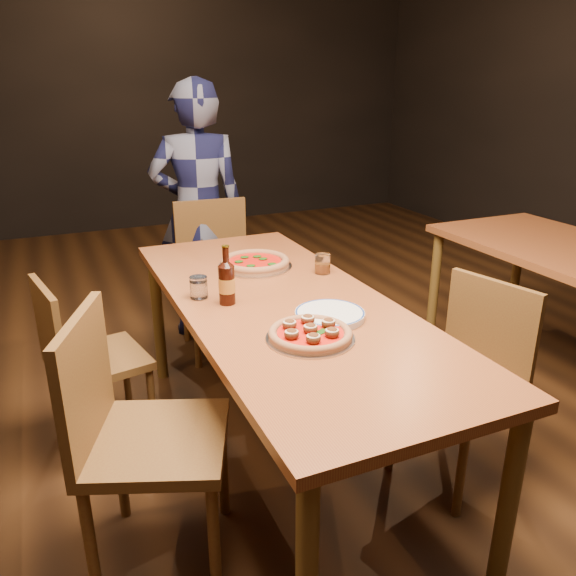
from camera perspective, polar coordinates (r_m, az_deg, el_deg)
name	(u,v)px	position (r m, az deg, el deg)	size (l,w,h in m)	color
ground	(283,456)	(2.62, -0.46, -16.67)	(9.00, 9.00, 0.00)	black
table_main	(283,317)	(2.28, -0.51, -2.94)	(0.80, 2.00, 0.75)	brown
chair_main_nw	(157,439)	(1.95, -13.17, -14.68)	(0.45, 0.45, 0.96)	#5B3018
chair_main_sw	(98,359)	(2.65, -18.74, -6.81)	(0.39, 0.39, 0.84)	#5B3018
chair_main_e	(457,383)	(2.38, 16.82, -9.27)	(0.41, 0.41, 0.87)	#5B3018
chair_end	(220,277)	(3.38, -6.95, 1.08)	(0.44, 0.44, 0.94)	#5B3018
pizza_meatball	(310,333)	(1.92, 2.28, -4.62)	(0.31, 0.31, 0.06)	#B7B7BF
pizza_margherita	(255,262)	(2.65, -3.37, 2.61)	(0.35, 0.35, 0.05)	#B7B7BF
plate_stack	(330,315)	(2.09, 4.27, -2.74)	(0.26, 0.26, 0.02)	white
beer_bottle	(227,284)	(2.20, -6.23, 0.45)	(0.07, 0.07, 0.23)	black
water_glass	(199,287)	(2.29, -9.07, 0.06)	(0.07, 0.07, 0.09)	white
amber_glass	(323,264)	(2.56, 3.53, 2.47)	(0.07, 0.07, 0.09)	#9F4C11
diner	(198,213)	(3.59, -9.09, 7.58)	(0.58, 0.38, 1.60)	black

